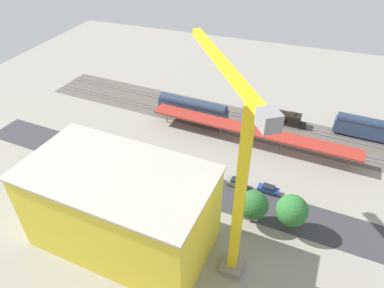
{
  "coord_description": "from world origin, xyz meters",
  "views": [
    {
      "loc": [
        -19.22,
        55.41,
        50.21
      ],
      "look_at": [
        1.81,
        -1.67,
        5.24
      ],
      "focal_mm": 32.06,
      "sensor_mm": 36.0,
      "label": 1
    }
  ],
  "objects_px": {
    "passenger_coach": "(373,129)",
    "box_truck_2": "(183,186)",
    "tower_crane": "(235,166)",
    "parked_car_4": "(159,162)",
    "parked_car_6": "(109,152)",
    "traffic_light": "(124,167)",
    "platform_canopy_near": "(251,130)",
    "parked_car_3": "(184,169)",
    "street_tree_0": "(253,205)",
    "street_tree_1": "(292,210)",
    "parked_car_5": "(133,157)",
    "parked_car_1": "(237,183)",
    "street_tree_2": "(126,169)",
    "locomotive": "(275,116)",
    "box_truck_0": "(116,176)",
    "box_truck_1": "(117,174)",
    "construction_building": "(121,209)",
    "parked_car_0": "(268,189)",
    "freight_coach_far": "(193,109)",
    "parked_car_2": "(207,174)"
  },
  "relations": [
    {
      "from": "box_truck_2",
      "to": "traffic_light",
      "type": "xyz_separation_m",
      "value": [
        12.16,
        1.82,
        2.92
      ]
    },
    {
      "from": "parked_car_4",
      "to": "parked_car_5",
      "type": "bearing_deg",
      "value": 2.78
    },
    {
      "from": "parked_car_1",
      "to": "street_tree_0",
      "type": "relative_size",
      "value": 0.6
    },
    {
      "from": "parked_car_1",
      "to": "parked_car_5",
      "type": "distance_m",
      "value": 24.62
    },
    {
      "from": "parked_car_3",
      "to": "traffic_light",
      "type": "xyz_separation_m",
      "value": [
        10.24,
        7.72,
        3.82
      ]
    },
    {
      "from": "box_truck_2",
      "to": "parked_car_3",
      "type": "bearing_deg",
      "value": -72.0
    },
    {
      "from": "parked_car_6",
      "to": "parked_car_4",
      "type": "bearing_deg",
      "value": -177.56
    },
    {
      "from": "parked_car_0",
      "to": "parked_car_1",
      "type": "xyz_separation_m",
      "value": [
        6.59,
        0.43,
        0.05
      ]
    },
    {
      "from": "tower_crane",
      "to": "street_tree_2",
      "type": "distance_m",
      "value": 30.49
    },
    {
      "from": "box_truck_0",
      "to": "traffic_light",
      "type": "relative_size",
      "value": 1.29
    },
    {
      "from": "passenger_coach",
      "to": "freight_coach_far",
      "type": "relative_size",
      "value": 0.92
    },
    {
      "from": "construction_building",
      "to": "box_truck_2",
      "type": "height_order",
      "value": "construction_building"
    },
    {
      "from": "parked_car_0",
      "to": "box_truck_2",
      "type": "relative_size",
      "value": 0.51
    },
    {
      "from": "parked_car_3",
      "to": "street_tree_1",
      "type": "height_order",
      "value": "street_tree_1"
    },
    {
      "from": "parked_car_6",
      "to": "box_truck_1",
      "type": "height_order",
      "value": "box_truck_1"
    },
    {
      "from": "tower_crane",
      "to": "box_truck_1",
      "type": "distance_m",
      "value": 34.18
    },
    {
      "from": "locomotive",
      "to": "parked_car_4",
      "type": "bearing_deg",
      "value": 51.79
    },
    {
      "from": "platform_canopy_near",
      "to": "freight_coach_far",
      "type": "relative_size",
      "value": 2.6
    },
    {
      "from": "parked_car_6",
      "to": "street_tree_0",
      "type": "distance_m",
      "value": 37.3
    },
    {
      "from": "locomotive",
      "to": "box_truck_2",
      "type": "distance_m",
      "value": 36.36
    },
    {
      "from": "parked_car_1",
      "to": "box_truck_0",
      "type": "height_order",
      "value": "box_truck_0"
    },
    {
      "from": "construction_building",
      "to": "traffic_light",
      "type": "xyz_separation_m",
      "value": [
        7.01,
        -12.72,
        -3.08
      ]
    },
    {
      "from": "platform_canopy_near",
      "to": "street_tree_2",
      "type": "relative_size",
      "value": 7.99
    },
    {
      "from": "parked_car_2",
      "to": "platform_canopy_near",
      "type": "bearing_deg",
      "value": -110.67
    },
    {
      "from": "box_truck_0",
      "to": "street_tree_2",
      "type": "xyz_separation_m",
      "value": [
        -2.57,
        -0.35,
        2.54
      ]
    },
    {
      "from": "locomotive",
      "to": "box_truck_1",
      "type": "xyz_separation_m",
      "value": [
        27.98,
        35.38,
        -0.12
      ]
    },
    {
      "from": "parked_car_5",
      "to": "street_tree_1",
      "type": "height_order",
      "value": "street_tree_1"
    },
    {
      "from": "platform_canopy_near",
      "to": "street_tree_2",
      "type": "xyz_separation_m",
      "value": [
        20.93,
        23.7,
        0.52
      ]
    },
    {
      "from": "passenger_coach",
      "to": "box_truck_2",
      "type": "relative_size",
      "value": 2.09
    },
    {
      "from": "platform_canopy_near",
      "to": "parked_car_3",
      "type": "height_order",
      "value": "platform_canopy_near"
    },
    {
      "from": "platform_canopy_near",
      "to": "freight_coach_far",
      "type": "distance_m",
      "value": 18.05
    },
    {
      "from": "freight_coach_far",
      "to": "passenger_coach",
      "type": "bearing_deg",
      "value": -172.04
    },
    {
      "from": "parked_car_0",
      "to": "parked_car_4",
      "type": "relative_size",
      "value": 0.94
    },
    {
      "from": "box_truck_0",
      "to": "street_tree_0",
      "type": "distance_m",
      "value": 29.45
    },
    {
      "from": "passenger_coach",
      "to": "parked_car_3",
      "type": "distance_m",
      "value": 48.15
    },
    {
      "from": "parked_car_1",
      "to": "parked_car_3",
      "type": "height_order",
      "value": "parked_car_1"
    },
    {
      "from": "passenger_coach",
      "to": "tower_crane",
      "type": "xyz_separation_m",
      "value": [
        24.65,
        45.42,
        16.86
      ]
    },
    {
      "from": "freight_coach_far",
      "to": "parked_car_6",
      "type": "height_order",
      "value": "freight_coach_far"
    },
    {
      "from": "platform_canopy_near",
      "to": "parked_car_5",
      "type": "height_order",
      "value": "platform_canopy_near"
    },
    {
      "from": "construction_building",
      "to": "box_truck_1",
      "type": "xyz_separation_m",
      "value": [
        9.33,
        -12.93,
        -6.0
      ]
    },
    {
      "from": "parked_car_0",
      "to": "parked_car_4",
      "type": "height_order",
      "value": "parked_car_0"
    },
    {
      "from": "parked_car_4",
      "to": "parked_car_6",
      "type": "relative_size",
      "value": 1.14
    },
    {
      "from": "box_truck_2",
      "to": "parked_car_6",
      "type": "bearing_deg",
      "value": -15.03
    },
    {
      "from": "parked_car_1",
      "to": "traffic_light",
      "type": "distance_m",
      "value": 23.73
    },
    {
      "from": "platform_canopy_near",
      "to": "street_tree_1",
      "type": "distance_m",
      "value": 27.19
    },
    {
      "from": "tower_crane",
      "to": "box_truck_2",
      "type": "distance_m",
      "value": 25.04
    },
    {
      "from": "box_truck_0",
      "to": "box_truck_2",
      "type": "bearing_deg",
      "value": -171.04
    },
    {
      "from": "parked_car_1",
      "to": "traffic_light",
      "type": "relative_size",
      "value": 0.62
    },
    {
      "from": "locomotive",
      "to": "box_truck_0",
      "type": "bearing_deg",
      "value": 52.39
    },
    {
      "from": "box_truck_2",
      "to": "box_truck_0",
      "type": "bearing_deg",
      "value": 8.96
    }
  ]
}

